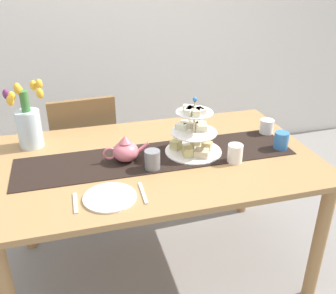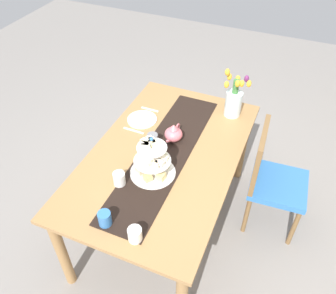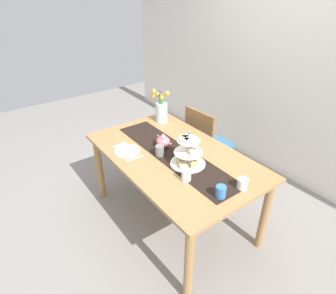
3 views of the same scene
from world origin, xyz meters
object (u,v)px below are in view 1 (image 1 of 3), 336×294
Objects in this scene: dining_table at (157,174)px; mug_grey at (152,160)px; mug_orange at (281,141)px; knife_left at (143,193)px; mug_white_text at (235,153)px; cream_jug at (267,127)px; dinner_plate_left at (110,197)px; teapot at (125,151)px; tiered_cake_stand at (194,134)px; tulip_vase at (28,122)px; chair_left at (84,150)px; fork_left at (75,203)px.

dining_table is 17.24× the size of mug_grey.
mug_orange is at bearing 2.57° from mug_grey.
mug_white_text is at bearing 17.50° from knife_left.
cream_jug is 1.07m from dinner_plate_left.
mug_white_text is at bearing -166.59° from mug_orange.
dinner_plate_left is (-0.12, -0.31, -0.05)m from teapot.
mug_white_text is at bearing -42.70° from tiered_cake_stand.
dinner_plate_left is 0.31m from mug_grey.
mug_grey is at bearing -36.31° from tulip_vase.
teapot is at bearing 134.18° from mug_grey.
knife_left is (-0.34, -0.32, -0.10)m from tiered_cake_stand.
mug_orange is (0.95, 0.23, 0.04)m from dinner_plate_left.
mug_white_text is (0.51, 0.16, 0.04)m from knife_left.
tiered_cake_stand is 0.59m from dinner_plate_left.
mug_orange is at bearing 16.00° from knife_left.
dining_table is 0.69m from mug_orange.
dinner_plate_left is (-0.48, -0.32, -0.10)m from tiered_cake_stand.
teapot is 1.40× the size of knife_left.
knife_left is at bearing -114.15° from dining_table.
tulip_vase reaches higher than chair_left.
tiered_cake_stand is (0.20, 0.00, 0.21)m from dining_table.
mug_grey is at bearing 27.65° from fork_left.
dining_table is at bearing 0.00° from teapot.
tulip_vase is 4.01× the size of mug_white_text.
knife_left is at bearing 0.00° from fork_left.
fork_left and knife_left have the same top height.
dinner_plate_left is (-0.29, -0.31, 0.11)m from dining_table.
cream_jug is at bearing 9.80° from dining_table.
teapot is 0.56m from tulip_vase.
chair_left is at bearing 128.92° from mug_white_text.
cream_jug is 1.20m from fork_left.
chair_left reaches higher than mug_orange.
cream_jug is 0.89× the size of mug_orange.
cream_jug is at bearing 40.17° from mug_white_text.
knife_left is (0.29, 0.00, 0.00)m from fork_left.
fork_left is 0.43m from mug_grey.
tiered_cake_stand reaches higher than dining_table.
tulip_vase reaches higher than fork_left.
cream_jug is at bearing 7.96° from teapot.
fork_left is (-0.09, -1.04, 0.27)m from chair_left.
tiered_cake_stand is at bearing 169.87° from mug_orange.
mug_grey is (-0.25, -0.12, -0.05)m from tiered_cake_stand.
tulip_vase is 4.01× the size of mug_orange.
tiered_cake_stand reaches higher than cream_jug.
dinner_plate_left is (0.34, -0.62, -0.13)m from tulip_vase.
mug_orange is at bearing -10.13° from tiered_cake_stand.
chair_left is 2.39× the size of tulip_vase.
chair_left is at bearing 100.95° from knife_left.
tiered_cake_stand is at bearing 42.93° from knife_left.
mug_grey is at bearing -162.46° from cream_jug.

